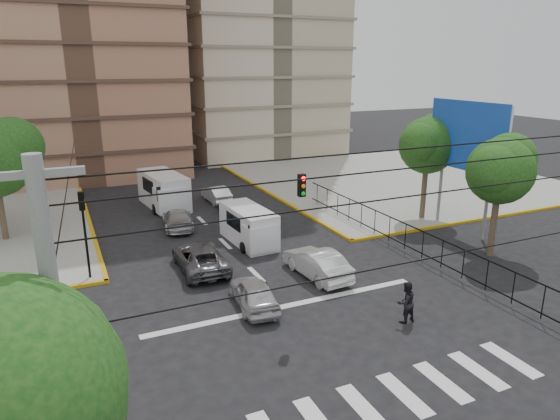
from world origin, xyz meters
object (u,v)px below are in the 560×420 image
van_right_lane (250,227)px  van_left_lane (164,191)px  car_silver_front_left (254,293)px  car_white_front_right (317,263)px  pedestrian_crosswalk (406,302)px  traffic_light_nw (84,221)px

van_right_lane → van_left_lane: size_ratio=0.82×
car_silver_front_left → car_white_front_right: car_white_front_right is taller
van_right_lane → car_white_front_right: bearing=-80.7°
car_silver_front_left → pedestrian_crosswalk: size_ratio=2.14×
pedestrian_crosswalk → traffic_light_nw: bearing=-43.4°
traffic_light_nw → van_right_lane: bearing=9.6°
pedestrian_crosswalk → van_left_lane: bearing=-78.8°
traffic_light_nw → van_right_lane: traffic_light_nw is taller
car_silver_front_left → traffic_light_nw: bearing=-37.9°
car_white_front_right → van_right_lane: bearing=-81.3°
van_right_lane → pedestrian_crosswalk: van_right_lane is taller
van_left_lane → car_silver_front_left: size_ratio=1.54×
van_right_lane → car_white_front_right: (1.34, -5.86, -0.32)m
van_right_lane → pedestrian_crosswalk: 11.73m
van_right_lane → van_left_lane: (-2.95, 9.98, 0.20)m
van_left_lane → pedestrian_crosswalk: bearing=-83.6°
van_right_lane → car_silver_front_left: 8.08m
traffic_light_nw → van_right_lane: 9.52m
traffic_light_nw → van_left_lane: traffic_light_nw is taller
van_left_lane → car_silver_front_left: van_left_lane is taller
traffic_light_nw → van_left_lane: size_ratio=0.74×
van_left_lane → pedestrian_crosswalk: van_left_lane is taller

